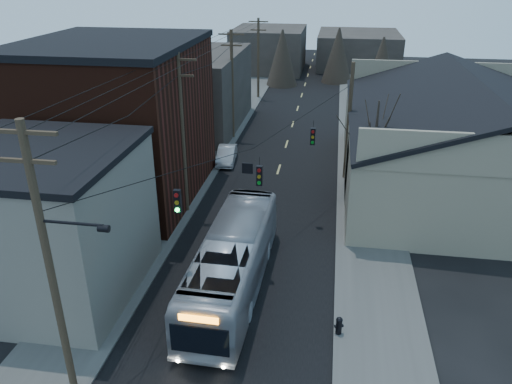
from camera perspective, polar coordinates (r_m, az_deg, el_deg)
road_surface at (r=42.35m, az=3.24°, el=4.61°), size 9.00×110.00×0.02m
sidewalk_left at (r=43.41m, az=-5.35°, el=5.12°), size 4.00×110.00×0.12m
sidewalk_right at (r=42.24m, az=12.07°, el=4.10°), size 4.00×110.00×0.12m
building_clapboard at (r=25.15m, az=-22.94°, el=-3.46°), size 8.00×8.00×7.00m
building_brick at (r=34.04m, az=-15.56°, el=7.52°), size 10.00×12.00×10.00m
building_left_far at (r=48.77m, az=-7.28°, el=11.44°), size 9.00×14.00×7.00m
warehouse at (r=37.69m, az=22.61°, el=4.45°), size 16.16×20.60×7.73m
building_far_left at (r=76.11m, az=1.52°, el=16.00°), size 10.00×12.00×6.00m
building_far_right at (r=80.55m, az=11.57°, el=15.66°), size 12.00×14.00×5.00m
bare_tree at (r=31.66m, az=13.26°, el=3.81°), size 0.40×0.40×7.20m
utility_lines at (r=35.75m, az=-2.60°, el=9.14°), size 11.24×45.28×10.50m
bus at (r=24.04m, az=-2.71°, el=-7.96°), size 2.91×11.42×3.16m
parked_car at (r=39.87m, az=-3.38°, el=4.26°), size 1.72×3.98×1.28m
fire_hydrant at (r=22.20m, az=9.47°, el=-14.74°), size 0.41×0.29×0.83m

